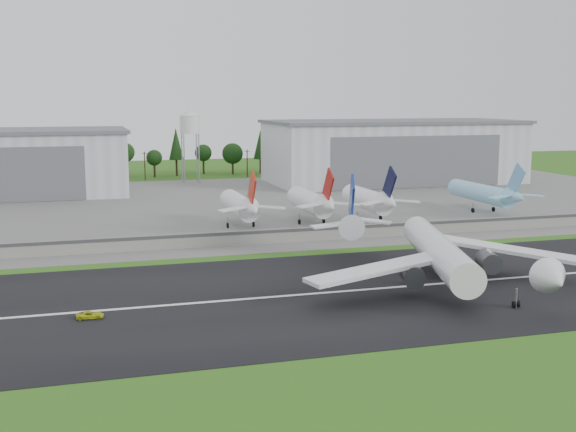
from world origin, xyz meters
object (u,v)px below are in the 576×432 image
object	(u,v)px
parked_jet_red_b	(313,202)
parked_jet_skyblue	(487,193)
main_airliner	(440,259)
ground_vehicle	(90,315)
parked_jet_navy	(371,200)
parked_jet_red_a	(242,206)

from	to	relation	value
parked_jet_red_b	parked_jet_skyblue	size ratio (longest dim) A/B	0.84
main_airliner	ground_vehicle	xyz separation A→B (m)	(-61.95, -3.47, -4.21)
ground_vehicle	parked_jet_navy	world-z (taller)	parked_jet_navy
parked_jet_skyblue	parked_jet_navy	bearing A→B (deg)	-172.77
ground_vehicle	parked_jet_navy	distance (m)	104.31
main_airliner	parked_jet_navy	bearing A→B (deg)	-86.13
parked_jet_navy	parked_jet_skyblue	xyz separation A→B (m)	(39.14, 4.97, -0.25)
main_airliner	parked_jet_navy	xyz separation A→B (m)	(14.76, 66.99, 1.32)
ground_vehicle	parked_jet_skyblue	xyz separation A→B (m)	(115.86, 75.43, 5.28)
parked_jet_red_b	parked_jet_navy	xyz separation A→B (m)	(16.86, 0.00, 0.01)
parked_jet_red_b	parked_jet_navy	distance (m)	16.86
main_airliner	parked_jet_red_b	size ratio (longest dim) A/B	1.86
ground_vehicle	parked_jet_red_a	world-z (taller)	parked_jet_red_a
parked_jet_red_a	parked_jet_skyblue	xyz separation A→B (m)	(75.80, 4.98, -0.15)
main_airliner	parked_jet_red_a	distance (m)	70.47
parked_jet_red_b	parked_jet_skyblue	distance (m)	56.23
main_airliner	parked_jet_skyblue	bearing A→B (deg)	-110.55
parked_jet_red_a	parked_jet_navy	world-z (taller)	parked_jet_navy
parked_jet_red_a	parked_jet_red_b	xyz separation A→B (m)	(19.80, 0.01, 0.09)
main_airliner	parked_jet_skyblue	distance (m)	89.91
parked_jet_red_a	parked_jet_navy	size ratio (longest dim) A/B	1.00
parked_jet_navy	parked_jet_skyblue	distance (m)	39.46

